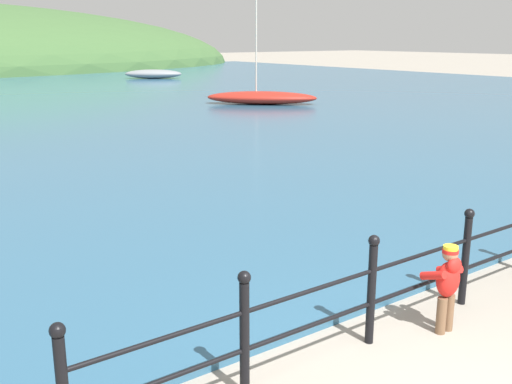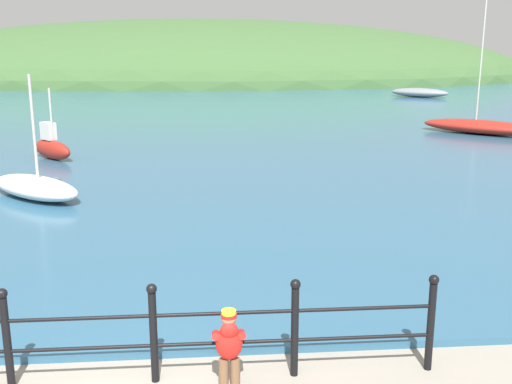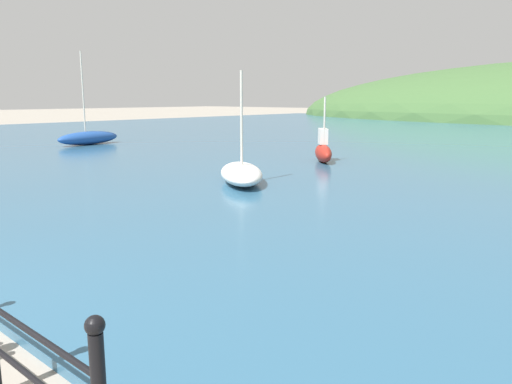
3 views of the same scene
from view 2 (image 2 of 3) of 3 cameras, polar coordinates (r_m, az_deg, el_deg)
The scene contains 8 objects.
water at distance 37.02m, azimuth -6.21°, elevation 7.85°, with size 80.00×60.00×0.10m, color #2D5B7A.
far_hillside at distance 72.61m, azimuth -5.55°, elevation 10.67°, with size 79.47×43.71×13.68m.
iron_railing at distance 7.09m, azimuth -9.75°, elevation -12.84°, with size 6.62×0.12×1.21m.
child_in_coat at distance 6.79m, azimuth -2.58°, elevation -14.26°, with size 0.38×0.37×1.00m.
boat_twin_mast at distance 21.22m, azimuth -18.88°, elevation 4.09°, with size 1.84×1.95×2.36m.
boat_nearest_quay at distance 15.91m, azimuth -20.29°, elevation 0.46°, with size 3.09×2.94×3.04m.
boat_red_dinghy at distance 27.76m, azimuth 20.67°, elevation 5.86°, with size 4.82×4.65×6.26m.
boat_white_sailboat at distance 46.68m, azimuth 15.31°, elevation 9.12°, with size 4.29×3.70×0.66m.
Camera 2 is at (0.95, -4.82, 3.79)m, focal length 42.00 mm.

